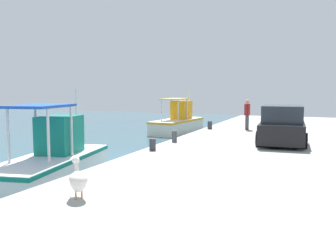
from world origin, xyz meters
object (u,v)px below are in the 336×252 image
at_px(fishing_boat_third, 178,122).
at_px(mooring_bollard_nearest, 153,145).
at_px(fisherman_standing, 247,113).
at_px(mooring_bollard_second, 174,137).
at_px(pelican, 78,179).
at_px(fishing_boat_second, 52,161).
at_px(mooring_bollard_third, 210,125).
at_px(parked_car, 282,126).

xyz_separation_m(fishing_boat_third, mooring_bollard_nearest, (-11.90, -3.43, 0.29)).
height_order(fisherman_standing, mooring_bollard_second, fisherman_standing).
bearing_deg(fishing_boat_third, pelican, -165.94).
height_order(fishing_boat_third, mooring_bollard_nearest, fishing_boat_third).
bearing_deg(fishing_boat_second, fishing_boat_third, 3.96).
relative_size(mooring_bollard_nearest, mooring_bollard_third, 0.98).
height_order(pelican, parked_car, parked_car).
distance_m(parked_car, mooring_bollard_nearest, 5.63).
bearing_deg(fishing_boat_third, fishing_boat_second, -176.04).
distance_m(fishing_boat_third, mooring_bollard_nearest, 12.39).
bearing_deg(mooring_bollard_second, mooring_bollard_nearest, 180.00).
bearing_deg(mooring_bollard_second, parked_car, -70.71).
distance_m(fishing_boat_second, mooring_bollard_third, 10.63).
xyz_separation_m(pelican, mooring_bollard_nearest, (5.89, 1.02, -0.18)).
bearing_deg(fishing_boat_second, mooring_bollard_second, -27.15).
distance_m(pelican, mooring_bollard_second, 8.17).
height_order(fishing_boat_second, parked_car, fishing_boat_second).
xyz_separation_m(mooring_bollard_nearest, mooring_bollard_third, (7.81, 0.00, 0.00)).
distance_m(fishing_boat_third, fisherman_standing, 6.64).
xyz_separation_m(fishing_boat_third, parked_car, (-8.21, -7.65, 0.79)).
bearing_deg(mooring_bollard_nearest, fishing_boat_second, 136.13).
relative_size(fishing_boat_third, mooring_bollard_nearest, 13.05).
bearing_deg(fisherman_standing, mooring_bollard_third, 101.48).
bearing_deg(fisherman_standing, mooring_bollard_nearest, 166.28).
xyz_separation_m(fishing_boat_third, mooring_bollard_second, (-9.68, -3.43, 0.31)).
bearing_deg(pelican, parked_car, -18.45).
relative_size(fishing_boat_second, mooring_bollard_second, 11.62).
distance_m(fishing_boat_second, parked_car, 9.15).
bearing_deg(pelican, mooring_bollard_third, 4.27).
bearing_deg(parked_car, mooring_bollard_nearest, 131.18).
relative_size(fishing_boat_second, fishing_boat_third, 0.99).
height_order(parked_car, mooring_bollard_third, parked_car).
height_order(pelican, mooring_bollard_nearest, pelican).
bearing_deg(fishing_boat_second, fisherman_standing, -22.44).
height_order(fisherman_standing, parked_car, fisherman_standing).
xyz_separation_m(parked_car, mooring_bollard_third, (4.12, 4.22, -0.49)).
bearing_deg(fisherman_standing, fishing_boat_third, 55.90).
relative_size(fishing_boat_third, mooring_bollard_third, 12.82).
height_order(mooring_bollard_nearest, mooring_bollard_second, mooring_bollard_second).
relative_size(fisherman_standing, mooring_bollard_nearest, 3.85).
bearing_deg(fishing_boat_third, mooring_bollard_second, -160.49).
distance_m(parked_car, mooring_bollard_second, 4.50).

